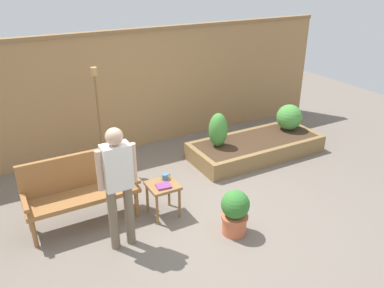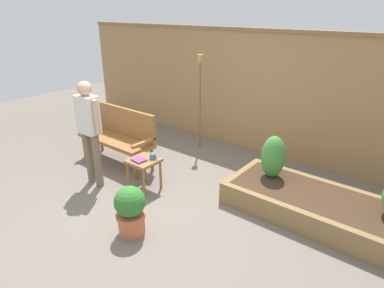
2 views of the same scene
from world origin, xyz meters
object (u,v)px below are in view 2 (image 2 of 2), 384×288
object	(u,v)px
tiki_torch	(200,86)
cup_on_table	(153,156)
person_by_bench	(89,125)
shrub_near_bench	(273,157)
side_table	(144,165)
potted_boxwood	(130,209)
book_on_table	(139,160)
garden_bench	(119,132)

from	to	relation	value
tiki_torch	cup_on_table	bearing A→B (deg)	-76.01
tiki_torch	person_by_bench	xyz separation A→B (m)	(-0.39, -2.07, -0.25)
cup_on_table	person_by_bench	size ratio (longest dim) A/B	0.08
shrub_near_bench	tiki_torch	xyz separation A→B (m)	(-1.81, 0.73, 0.58)
side_table	potted_boxwood	distance (m)	1.02
side_table	tiki_torch	xyz separation A→B (m)	(-0.31, 1.72, 0.79)
cup_on_table	book_on_table	xyz separation A→B (m)	(-0.11, -0.17, -0.03)
garden_bench	tiki_torch	xyz separation A→B (m)	(0.68, 1.32, 0.64)
tiki_torch	book_on_table	bearing A→B (deg)	-80.57
cup_on_table	shrub_near_bench	world-z (taller)	shrub_near_bench
shrub_near_bench	tiki_torch	size ratio (longest dim) A/B	0.35
cup_on_table	potted_boxwood	size ratio (longest dim) A/B	0.20
book_on_table	cup_on_table	bearing A→B (deg)	64.55
potted_boxwood	person_by_bench	size ratio (longest dim) A/B	0.39
book_on_table	tiki_torch	distance (m)	1.94
potted_boxwood	person_by_bench	bearing A→B (deg)	160.86
book_on_table	shrub_near_bench	xyz separation A→B (m)	(1.52, 1.06, 0.11)
book_on_table	person_by_bench	world-z (taller)	person_by_bench
garden_bench	side_table	bearing A→B (deg)	-22.04
cup_on_table	tiki_torch	world-z (taller)	tiki_torch
book_on_table	person_by_bench	size ratio (longest dim) A/B	0.12
side_table	tiki_torch	bearing A→B (deg)	100.37
shrub_near_bench	garden_bench	bearing A→B (deg)	-166.70
garden_bench	side_table	size ratio (longest dim) A/B	3.00
potted_boxwood	book_on_table	bearing A→B (deg)	130.83
book_on_table	tiki_torch	bearing A→B (deg)	106.18
cup_on_table	potted_boxwood	distance (m)	1.07
side_table	book_on_table	size ratio (longest dim) A/B	2.56
side_table	shrub_near_bench	world-z (taller)	shrub_near_bench
garden_bench	shrub_near_bench	world-z (taller)	garden_bench
book_on_table	tiki_torch	world-z (taller)	tiki_torch
garden_bench	cup_on_table	bearing A→B (deg)	-15.48
garden_bench	cup_on_table	xyz separation A→B (m)	(1.09, -0.30, -0.02)
book_on_table	shrub_near_bench	distance (m)	1.85
side_table	potted_boxwood	xyz separation A→B (m)	(0.62, -0.81, -0.07)
garden_bench	side_table	world-z (taller)	garden_bench
person_by_bench	cup_on_table	bearing A→B (deg)	29.47
garden_bench	cup_on_table	world-z (taller)	garden_bench
tiki_torch	person_by_bench	world-z (taller)	tiki_torch
garden_bench	shrub_near_bench	size ratio (longest dim) A/B	2.41
potted_boxwood	garden_bench	bearing A→B (deg)	143.25
garden_bench	shrub_near_bench	bearing A→B (deg)	13.30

